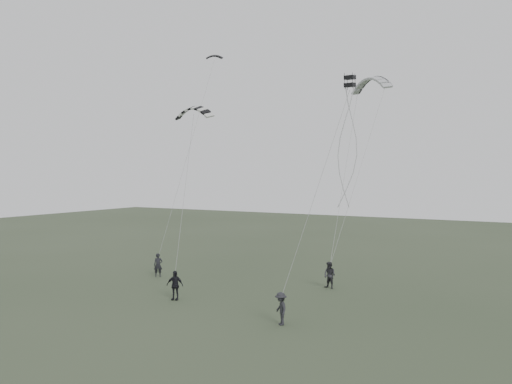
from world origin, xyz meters
The scene contains 9 objects.
ground centered at (0.00, 0.00, 0.00)m, with size 140.00×140.00×0.00m, color #34402B.
flyer_left centered at (-7.32, 5.17, 0.95)m, with size 0.69×0.45×1.89m, color black.
flyer_right centered at (6.28, 7.99, 0.97)m, with size 0.94×0.73×1.93m, color #27262C.
flyer_center centered at (-1.44, -0.06, 0.97)m, with size 1.13×0.47×1.94m, color black.
flyer_far centered at (7.09, -1.56, 0.90)m, with size 1.17×0.67×1.80m, color #222227.
kite_dark_small centered at (-5.84, 11.15, 18.77)m, with size 1.46×0.44×0.49m, color black, non-canonical shape.
kite_pale_large centered at (7.10, 15.15, 16.26)m, with size 4.02×0.90×1.65m, color #A7A9AC, non-canonical shape.
kite_striped centered at (-3.83, 5.33, 13.38)m, with size 3.23×0.81×1.25m, color black, non-canonical shape.
kite_box centered at (9.58, 2.47, 13.72)m, with size 0.55×0.55×0.68m, color black, non-canonical shape.
Camera 1 is at (19.15, -25.85, 8.25)m, focal length 35.00 mm.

